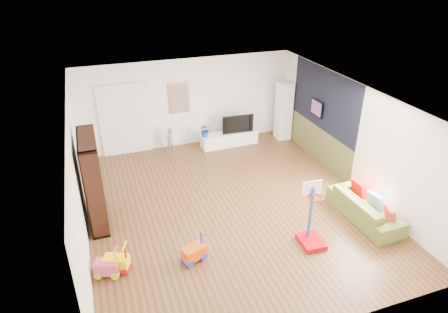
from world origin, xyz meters
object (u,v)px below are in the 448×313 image
object	(u,v)px
media_console	(229,139)
bookshelf	(93,181)
basketball_hoop	(314,216)
sofa	(365,208)

from	to	relation	value
media_console	bookshelf	xyz separation A→B (m)	(-4.14, -2.74, 0.82)
basketball_hoop	media_console	bearing A→B (deg)	92.82
media_console	bookshelf	world-z (taller)	bookshelf
basketball_hoop	bookshelf	bearing A→B (deg)	153.74
bookshelf	media_console	bearing A→B (deg)	33.77
bookshelf	sofa	size ratio (longest dim) A/B	1.07
sofa	basketball_hoop	bearing A→B (deg)	101.92
bookshelf	basketball_hoop	bearing A→B (deg)	-29.25
media_console	basketball_hoop	bearing A→B (deg)	-92.57
media_console	sofa	xyz separation A→B (m)	(1.55, -4.68, 0.07)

